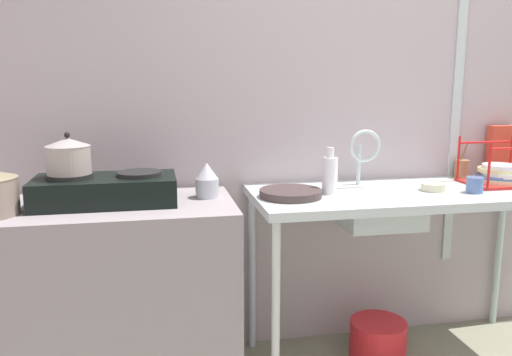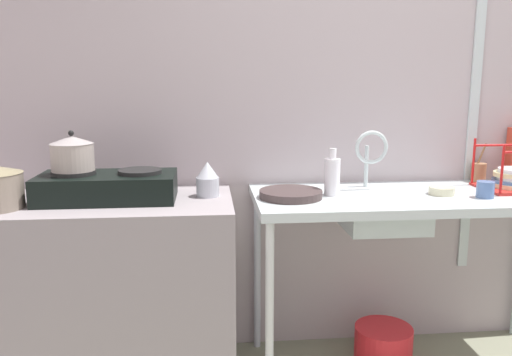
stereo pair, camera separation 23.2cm
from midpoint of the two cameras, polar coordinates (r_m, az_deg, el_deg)
wall_back at (r=2.84m, az=17.65°, el=8.92°), size 5.06×0.10×2.66m
wall_metal_strip at (r=2.96m, az=25.29°, el=11.04°), size 0.05×0.01×2.13m
counter_concrete at (r=2.48m, az=-14.14°, el=-12.33°), size 1.20×0.61×0.88m
counter_sink at (r=2.57m, az=19.66°, el=-3.09°), size 1.52×0.61×0.88m
stove at (r=2.33m, az=-13.29°, el=-0.92°), size 0.59×0.31×0.13m
pot_on_left_burner at (r=2.33m, az=-16.91°, el=2.61°), size 0.18×0.18×0.17m
percolator at (r=2.34m, az=-2.53°, el=-0.20°), size 0.10×0.10×0.16m
sink_basin at (r=2.51m, az=16.43°, el=-3.59°), size 0.37×0.31×0.16m
faucet at (r=2.57m, az=15.07°, el=2.95°), size 0.16×0.09×0.29m
frying_pan at (r=2.34m, az=6.69°, el=-1.79°), size 0.28×0.28×0.03m
cup_by_rack at (r=2.59m, az=26.31°, el=-1.17°), size 0.08×0.08×0.07m
small_bowl_on_drainboard at (r=2.58m, az=22.22°, el=-1.33°), size 0.12×0.12×0.04m
bottle_by_sink at (r=2.40m, az=11.13°, el=0.21°), size 0.07×0.07×0.22m
utensil_jar at (r=2.97m, az=25.38°, el=0.57°), size 0.07×0.07×0.20m
bucket_on_floor at (r=2.79m, az=16.25°, el=-17.41°), size 0.28×0.28×0.20m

